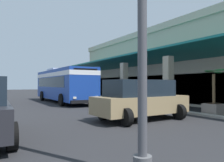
{
  "coord_description": "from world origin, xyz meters",
  "views": [
    {
      "loc": [
        16.58,
        -7.3,
        1.76
      ],
      "look_at": [
        -1.65,
        3.33,
        2.06
      ],
      "focal_mm": 35.13,
      "sensor_mm": 36.0,
      "label": 1
    }
  ],
  "objects_px": {
    "transit_bus": "(63,83)",
    "potted_palm": "(214,105)",
    "pedestrian": "(108,97)",
    "parked_suv_tan": "(141,99)"
  },
  "relations": [
    {
      "from": "transit_bus",
      "to": "potted_palm",
      "type": "relative_size",
      "value": 4.24
    },
    {
      "from": "transit_bus",
      "to": "potted_palm",
      "type": "distance_m",
      "value": 13.88
    },
    {
      "from": "pedestrian",
      "to": "potted_palm",
      "type": "relative_size",
      "value": 0.61
    },
    {
      "from": "parked_suv_tan",
      "to": "pedestrian",
      "type": "bearing_deg",
      "value": 170.91
    },
    {
      "from": "transit_bus",
      "to": "pedestrian",
      "type": "height_order",
      "value": "transit_bus"
    },
    {
      "from": "parked_suv_tan",
      "to": "potted_palm",
      "type": "relative_size",
      "value": 1.85
    },
    {
      "from": "transit_bus",
      "to": "potted_palm",
      "type": "xyz_separation_m",
      "value": [
        12.94,
        4.84,
        -1.31
      ]
    },
    {
      "from": "transit_bus",
      "to": "pedestrian",
      "type": "xyz_separation_m",
      "value": [
        7.71,
        0.77,
        -0.95
      ]
    },
    {
      "from": "parked_suv_tan",
      "to": "potted_palm",
      "type": "distance_m",
      "value": 4.87
    },
    {
      "from": "parked_suv_tan",
      "to": "potted_palm",
      "type": "xyz_separation_m",
      "value": [
        0.66,
        4.8,
        -0.47
      ]
    }
  ]
}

